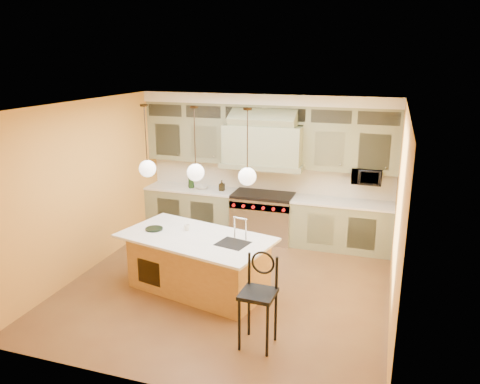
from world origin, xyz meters
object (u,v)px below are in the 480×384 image
(range, at_px, (263,216))
(counter_stool, at_px, (259,294))
(microwave, at_px, (367,176))
(kitchen_island, at_px, (198,262))

(range, bearing_deg, counter_stool, -75.60)
(microwave, bearing_deg, kitchen_island, -133.13)
(kitchen_island, height_order, counter_stool, kitchen_island)
(range, xyz_separation_m, counter_stool, (0.90, -3.51, 0.22))
(kitchen_island, xyz_separation_m, counter_stool, (1.30, -1.11, 0.23))
(range, relative_size, kitchen_island, 0.47)
(kitchen_island, distance_m, microwave, 3.57)
(kitchen_island, relative_size, counter_stool, 2.07)
(kitchen_island, bearing_deg, counter_stool, -27.69)
(range, height_order, kitchen_island, kitchen_island)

